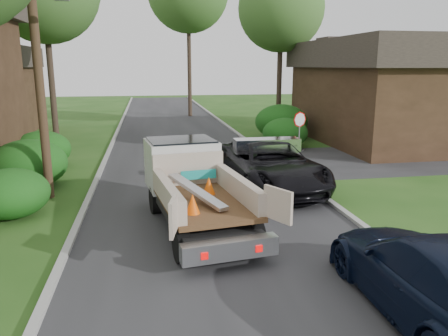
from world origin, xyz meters
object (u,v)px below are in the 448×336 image
at_px(black_pickup, 269,165).
at_px(house_right, 394,90).
at_px(tree_right_far, 281,8).
at_px(navy_suv, 435,277).
at_px(stop_sign, 299,126).
at_px(flatbed_truck, 190,179).
at_px(utility_pole, 37,48).

bearing_deg(black_pickup, house_right, 36.25).
distance_m(tree_right_far, navy_suv, 25.82).
bearing_deg(navy_suv, stop_sign, -97.73).
relative_size(flatbed_truck, navy_suv, 1.15).
bearing_deg(flatbed_truck, stop_sign, 41.76).
bearing_deg(black_pickup, tree_right_far, 67.11).
bearing_deg(utility_pole, black_pickup, -0.45).
xyz_separation_m(house_right, black_pickup, (-10.41, -9.08, -2.26)).
height_order(stop_sign, utility_pole, utility_pole).
bearing_deg(black_pickup, flatbed_truck, -143.17).
distance_m(tree_right_far, flatbed_truck, 21.13).
height_order(utility_pole, flatbed_truck, utility_pole).
xyz_separation_m(stop_sign, navy_suv, (-2.05, -13.27, -0.97)).
relative_size(house_right, navy_suv, 2.34).
bearing_deg(house_right, tree_right_far, 132.51).
xyz_separation_m(flatbed_truck, black_pickup, (3.35, 2.98, -0.35)).
bearing_deg(stop_sign, utility_pole, -159.38).
height_order(flatbed_truck, black_pickup, flatbed_truck).
bearing_deg(house_right, utility_pole, -153.99).
bearing_deg(utility_pole, flatbed_truck, -32.79).
relative_size(utility_pole, flatbed_truck, 1.57).
bearing_deg(utility_pole, tree_right_far, 49.16).
bearing_deg(navy_suv, black_pickup, -85.44).
relative_size(stop_sign, black_pickup, 0.38).
height_order(utility_pole, black_pickup, utility_pole).
bearing_deg(tree_right_far, flatbed_truck, -114.58).
distance_m(house_right, black_pickup, 14.00).
relative_size(tree_right_far, navy_suv, 2.08).
distance_m(house_right, flatbed_truck, 18.40).
bearing_deg(stop_sign, navy_suv, -98.80).
relative_size(flatbed_truck, black_pickup, 0.98).
height_order(tree_right_far, black_pickup, tree_right_far).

